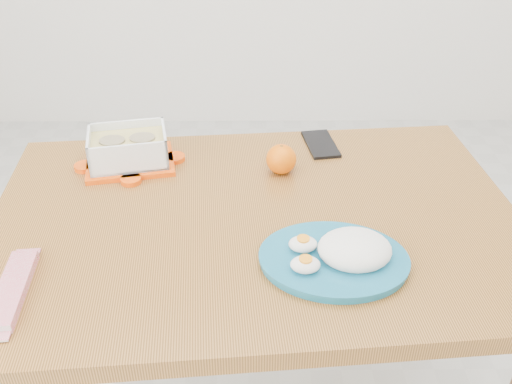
{
  "coord_description": "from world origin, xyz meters",
  "views": [
    {
      "loc": [
        -0.18,
        -1.18,
        1.46
      ],
      "look_at": [
        -0.17,
        -0.2,
        0.81
      ],
      "focal_mm": 40.0,
      "sensor_mm": 36.0,
      "label": 1
    }
  ],
  "objects_px": {
    "dining_table": "(256,255)",
    "orange_fruit": "(281,159)",
    "smartphone": "(321,144)",
    "food_container": "(128,149)",
    "rice_plate": "(341,253)"
  },
  "relations": [
    {
      "from": "dining_table",
      "to": "orange_fruit",
      "type": "distance_m",
      "value": 0.23
    },
    {
      "from": "dining_table",
      "to": "smartphone",
      "type": "height_order",
      "value": "smartphone"
    },
    {
      "from": "food_container",
      "to": "smartphone",
      "type": "bearing_deg",
      "value": -0.11
    },
    {
      "from": "smartphone",
      "to": "rice_plate",
      "type": "bearing_deg",
      "value": -100.29
    },
    {
      "from": "dining_table",
      "to": "smartphone",
      "type": "relative_size",
      "value": 8.35
    },
    {
      "from": "dining_table",
      "to": "rice_plate",
      "type": "distance_m",
      "value": 0.26
    },
    {
      "from": "orange_fruit",
      "to": "rice_plate",
      "type": "relative_size",
      "value": 0.23
    },
    {
      "from": "food_container",
      "to": "smartphone",
      "type": "distance_m",
      "value": 0.48
    },
    {
      "from": "orange_fruit",
      "to": "smartphone",
      "type": "relative_size",
      "value": 0.5
    },
    {
      "from": "food_container",
      "to": "smartphone",
      "type": "xyz_separation_m",
      "value": [
        0.47,
        0.09,
        -0.04
      ]
    },
    {
      "from": "smartphone",
      "to": "dining_table",
      "type": "bearing_deg",
      "value": -127.74
    },
    {
      "from": "dining_table",
      "to": "smartphone",
      "type": "bearing_deg",
      "value": 56.54
    },
    {
      "from": "orange_fruit",
      "to": "food_container",
      "type": "bearing_deg",
      "value": 173.92
    },
    {
      "from": "rice_plate",
      "to": "smartphone",
      "type": "height_order",
      "value": "rice_plate"
    },
    {
      "from": "dining_table",
      "to": "smartphone",
      "type": "xyz_separation_m",
      "value": [
        0.17,
        0.3,
        0.11
      ]
    }
  ]
}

